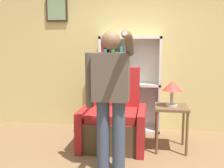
{
  "coord_description": "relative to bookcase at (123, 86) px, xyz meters",
  "views": [
    {
      "loc": [
        0.23,
        -2.56,
        1.48
      ],
      "look_at": [
        -0.26,
        0.7,
        0.98
      ],
      "focal_mm": 42.0,
      "sensor_mm": 36.0,
      "label": 1
    }
  ],
  "objects": [
    {
      "name": "bookcase",
      "position": [
        0.0,
        0.0,
        0.0
      ],
      "size": [
        1.03,
        0.28,
        1.61
      ],
      "color": "silver",
      "rests_on": "ground_plane"
    },
    {
      "name": "side_table",
      "position": [
        0.76,
        -0.78,
        -0.26
      ],
      "size": [
        0.45,
        0.45,
        0.63
      ],
      "color": "brown",
      "rests_on": "ground_plane"
    },
    {
      "name": "wall_back",
      "position": [
        0.23,
        0.16,
        0.62
      ],
      "size": [
        8.0,
        0.11,
        2.8
      ],
      "color": "tan",
      "rests_on": "ground_plane"
    },
    {
      "name": "person_standing",
      "position": [
        0.02,
        -1.54,
        0.15
      ],
      "size": [
        0.56,
        0.78,
        1.63
      ],
      "color": "#384256",
      "rests_on": "ground_plane"
    },
    {
      "name": "armchair",
      "position": [
        -0.06,
        -0.74,
        -0.42
      ],
      "size": [
        0.93,
        0.81,
        1.14
      ],
      "color": "#4C3823",
      "rests_on": "ground_plane"
    },
    {
      "name": "table_lamp",
      "position": [
        0.76,
        -0.78,
        0.11
      ],
      "size": [
        0.28,
        0.28,
        0.35
      ],
      "color": "#B7B2A8",
      "rests_on": "side_table"
    }
  ]
}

